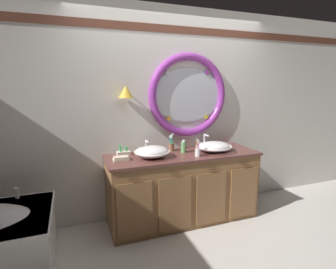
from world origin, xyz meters
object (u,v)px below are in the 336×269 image
(sink_basin_right, at_px, (214,146))
(toiletry_basket, at_px, (123,153))
(sink_basin_left, at_px, (152,152))
(folded_hand_towel, at_px, (121,159))
(toothbrush_holder_left, at_px, (171,146))
(soap_dispenser, at_px, (184,147))
(toothbrush_holder_right, at_px, (198,151))

(sink_basin_right, relative_size, toiletry_basket, 2.90)
(sink_basin_left, height_order, toiletry_basket, sink_basin_left)
(sink_basin_left, relative_size, folded_hand_towel, 2.43)
(sink_basin_left, height_order, folded_hand_towel, sink_basin_left)
(toothbrush_holder_left, height_order, soap_dispenser, toothbrush_holder_left)
(toothbrush_holder_right, relative_size, toiletry_basket, 1.30)
(toothbrush_holder_left, bearing_deg, soap_dispenser, -47.75)
(toothbrush_holder_right, xyz_separation_m, soap_dispenser, (-0.08, 0.22, 0.01))
(sink_basin_right, relative_size, soap_dispenser, 2.80)
(sink_basin_left, height_order, toothbrush_holder_left, toothbrush_holder_left)
(folded_hand_towel, bearing_deg, toothbrush_holder_right, -9.22)
(sink_basin_right, bearing_deg, sink_basin_left, 180.00)
(toothbrush_holder_left, bearing_deg, folded_hand_towel, -163.22)
(toothbrush_holder_left, height_order, toiletry_basket, toothbrush_holder_left)
(folded_hand_towel, bearing_deg, toiletry_basket, 72.81)
(sink_basin_left, height_order, toothbrush_holder_right, toothbrush_holder_right)
(soap_dispenser, distance_m, folded_hand_towel, 0.79)
(folded_hand_towel, relative_size, toiletry_basket, 1.09)
(sink_basin_right, distance_m, toiletry_basket, 1.11)
(sink_basin_right, bearing_deg, toothbrush_holder_right, -154.41)
(sink_basin_right, bearing_deg, soap_dispenser, 168.12)
(toothbrush_holder_right, height_order, soap_dispenser, toothbrush_holder_right)
(sink_basin_right, relative_size, toothbrush_holder_left, 2.04)
(sink_basin_left, distance_m, toothbrush_holder_left, 0.37)
(sink_basin_right, xyz_separation_m, soap_dispenser, (-0.38, 0.08, 0.01))
(toothbrush_holder_left, bearing_deg, sink_basin_left, -147.07)
(sink_basin_left, relative_size, toiletry_basket, 2.65)
(sink_basin_left, bearing_deg, toiletry_basket, 140.70)
(sink_basin_left, xyz_separation_m, toiletry_basket, (-0.28, 0.23, -0.04))
(toothbrush_holder_left, xyz_separation_m, toothbrush_holder_right, (0.20, -0.34, -0.00))
(sink_basin_right, height_order, folded_hand_towel, sink_basin_right)
(sink_basin_right, distance_m, soap_dispenser, 0.38)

